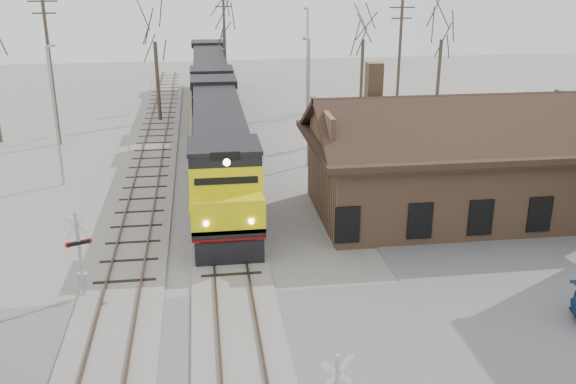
# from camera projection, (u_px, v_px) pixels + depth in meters

# --- Properties ---
(ground) EXTENTS (140.00, 140.00, 0.00)m
(ground) POSITION_uv_depth(u_px,v_px,m) (241.00, 357.00, 22.01)
(ground) COLOR gray
(ground) RESTS_ON ground
(road) EXTENTS (60.00, 9.00, 0.03)m
(road) POSITION_uv_depth(u_px,v_px,m) (241.00, 357.00, 22.00)
(road) COLOR #5E5E63
(road) RESTS_ON ground
(track_main) EXTENTS (3.40, 90.00, 0.24)m
(track_main) POSITION_uv_depth(u_px,v_px,m) (223.00, 202.00, 35.95)
(track_main) COLOR gray
(track_main) RESTS_ON ground
(track_siding) EXTENTS (3.40, 90.00, 0.24)m
(track_siding) POSITION_uv_depth(u_px,v_px,m) (141.00, 206.00, 35.37)
(track_siding) COLOR gray
(track_siding) RESTS_ON ground
(depot) EXTENTS (15.20, 9.31, 7.90)m
(depot) POSITION_uv_depth(u_px,v_px,m) (451.00, 170.00, 33.91)
(depot) COLOR #856045
(depot) RESTS_ON ground
(locomotive_lead) EXTENTS (3.30, 22.11, 4.91)m
(locomotive_lead) POSITION_uv_depth(u_px,v_px,m) (220.00, 147.00, 37.34)
(locomotive_lead) COLOR black
(locomotive_lead) RESTS_ON ground
(locomotive_trailing) EXTENTS (3.30, 22.11, 4.65)m
(locomotive_trailing) POSITION_uv_depth(u_px,v_px,m) (210.00, 80.00, 58.19)
(locomotive_trailing) COLOR black
(locomotive_trailing) RESTS_ON ground
(crossbuck_far) EXTENTS (1.00, 0.46, 3.67)m
(crossbuck_far) POSITION_uv_depth(u_px,v_px,m) (80.00, 258.00, 25.39)
(crossbuck_far) COLOR #A5A8AD
(crossbuck_far) RESTS_ON ground
(streetlight_a) EXTENTS (0.25, 2.04, 8.31)m
(streetlight_a) POSITION_uv_depth(u_px,v_px,m) (55.00, 108.00, 37.49)
(streetlight_a) COLOR #A5A8AD
(streetlight_a) RESTS_ON ground
(streetlight_b) EXTENTS (0.25, 2.04, 8.28)m
(streetlight_b) POSITION_uv_depth(u_px,v_px,m) (308.00, 96.00, 41.12)
(streetlight_b) COLOR #A5A8AD
(streetlight_b) RESTS_ON ground
(streetlight_c) EXTENTS (0.25, 2.04, 9.08)m
(streetlight_c) POSITION_uv_depth(u_px,v_px,m) (307.00, 55.00, 55.58)
(streetlight_c) COLOR #A5A8AD
(streetlight_c) RESTS_ON ground
(utility_pole_a) EXTENTS (2.00, 0.24, 11.00)m
(utility_pole_a) POSITION_uv_depth(u_px,v_px,m) (51.00, 66.00, 45.56)
(utility_pole_a) COLOR #382D23
(utility_pole_a) RESTS_ON ground
(utility_pole_b) EXTENTS (2.00, 0.24, 10.41)m
(utility_pole_b) POSITION_uv_depth(u_px,v_px,m) (225.00, 43.00, 60.66)
(utility_pole_b) COLOR #382D23
(utility_pole_b) RESTS_ON ground
(utility_pole_c) EXTENTS (2.00, 0.24, 10.28)m
(utility_pole_c) POSITION_uv_depth(u_px,v_px,m) (399.00, 62.00, 50.09)
(utility_pole_c) COLOR #382D23
(utility_pole_c) RESTS_ON ground
(tree_b) EXTENTS (4.41, 4.41, 10.80)m
(tree_b) POSITION_uv_depth(u_px,v_px,m) (154.00, 28.00, 51.78)
(tree_b) COLOR #382D23
(tree_b) RESTS_ON ground
(tree_c) EXTENTS (4.40, 4.40, 10.79)m
(tree_c) POSITION_uv_depth(u_px,v_px,m) (224.00, 17.00, 62.27)
(tree_c) COLOR #382D23
(tree_c) RESTS_ON ground
(tree_d) EXTENTS (4.01, 4.01, 9.83)m
(tree_d) POSITION_uv_depth(u_px,v_px,m) (364.00, 28.00, 58.41)
(tree_d) COLOR #382D23
(tree_d) RESTS_ON ground
(tree_e) EXTENTS (4.28, 4.28, 10.49)m
(tree_e) POSITION_uv_depth(u_px,v_px,m) (442.00, 27.00, 54.80)
(tree_e) COLOR #382D23
(tree_e) RESTS_ON ground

